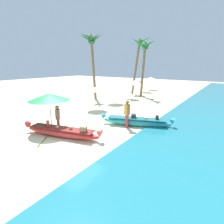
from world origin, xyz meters
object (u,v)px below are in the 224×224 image
(palm_tree_tall_inland, at_px, (91,46))
(palm_tree_mid_cluster, at_px, (145,52))
(boat_red_foreground, at_px, (62,132))
(person_vendor_hatted, at_px, (127,111))
(patio_umbrella_large, at_px, (49,97))
(person_tourist_customer, at_px, (58,117))
(palm_tree_leaning_seaward, at_px, (139,50))
(paddle, at_px, (46,137))
(boat_cyan_midground, at_px, (136,122))

(palm_tree_tall_inland, relative_size, palm_tree_mid_cluster, 1.09)
(boat_red_foreground, distance_m, person_vendor_hatted, 3.87)
(boat_red_foreground, relative_size, palm_tree_tall_inland, 0.65)
(patio_umbrella_large, height_order, palm_tree_tall_inland, palm_tree_tall_inland)
(person_tourist_customer, xyz_separation_m, palm_tree_tall_inland, (-5.34, 9.16, 4.78))
(person_tourist_customer, bearing_deg, palm_tree_leaning_seaward, 99.53)
(person_tourist_customer, distance_m, paddle, 1.26)
(boat_cyan_midground, xyz_separation_m, patio_umbrella_large, (-3.89, -3.32, 1.63))
(person_vendor_hatted, bearing_deg, palm_tree_leaning_seaward, 113.87)
(palm_tree_tall_inland, bearing_deg, paddle, -61.63)
(boat_red_foreground, relative_size, paddle, 3.00)
(boat_cyan_midground, height_order, palm_tree_leaning_seaward, palm_tree_leaning_seaward)
(boat_red_foreground, xyz_separation_m, person_tourist_customer, (-0.67, 0.33, 0.60))
(patio_umbrella_large, bearing_deg, palm_tree_tall_inland, 116.79)
(palm_tree_mid_cluster, bearing_deg, paddle, -85.30)
(boat_cyan_midground, distance_m, person_tourist_customer, 4.67)
(boat_red_foreground, relative_size, person_vendor_hatted, 2.55)
(boat_cyan_midground, bearing_deg, paddle, -124.69)
(palm_tree_mid_cluster, xyz_separation_m, paddle, (1.17, -14.23, -5.05))
(boat_red_foreground, distance_m, palm_tree_leaning_seaward, 16.16)
(person_vendor_hatted, bearing_deg, palm_tree_tall_inland, 142.05)
(boat_cyan_midground, relative_size, person_tourist_customer, 2.82)
(boat_red_foreground, bearing_deg, palm_tree_tall_inland, 122.36)
(person_tourist_customer, bearing_deg, palm_tree_mid_cluster, 94.57)
(boat_cyan_midground, bearing_deg, palm_tree_leaning_seaward, 116.44)
(boat_red_foreground, height_order, palm_tree_tall_inland, palm_tree_tall_inland)
(patio_umbrella_large, xyz_separation_m, palm_tree_tall_inland, (-4.58, 9.06, 3.74))
(boat_cyan_midground, relative_size, palm_tree_tall_inland, 0.62)
(person_vendor_hatted, bearing_deg, paddle, -125.18)
(patio_umbrella_large, distance_m, paddle, 2.32)
(palm_tree_tall_inland, distance_m, palm_tree_mid_cluster, 5.98)
(boat_red_foreground, relative_size, person_tourist_customer, 2.94)
(person_vendor_hatted, height_order, palm_tree_mid_cluster, palm_tree_mid_cluster)
(person_vendor_hatted, relative_size, patio_umbrella_large, 0.77)
(person_tourist_customer, relative_size, patio_umbrella_large, 0.67)
(boat_red_foreground, bearing_deg, person_tourist_customer, 153.78)
(boat_cyan_midground, height_order, palm_tree_mid_cluster, palm_tree_mid_cluster)
(boat_cyan_midground, bearing_deg, palm_tree_mid_cluster, 112.97)
(boat_red_foreground, bearing_deg, paddle, -133.04)
(boat_red_foreground, relative_size, patio_umbrella_large, 1.96)
(palm_tree_leaning_seaward, bearing_deg, person_tourist_customer, -80.47)
(palm_tree_mid_cluster, distance_m, paddle, 15.14)
(boat_red_foreground, relative_size, palm_tree_leaning_seaward, 0.64)
(person_tourist_customer, xyz_separation_m, palm_tree_leaning_seaward, (-2.46, 14.64, 4.60))
(palm_tree_tall_inland, bearing_deg, person_vendor_hatted, -37.95)
(palm_tree_leaning_seaward, bearing_deg, palm_tree_tall_inland, -117.78)
(boat_red_foreground, relative_size, boat_cyan_midground, 1.04)
(person_tourist_customer, relative_size, palm_tree_tall_inland, 0.22)
(palm_tree_tall_inland, height_order, paddle, palm_tree_tall_inland)
(person_vendor_hatted, xyz_separation_m, person_tourist_customer, (-2.77, -2.84, -0.16))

